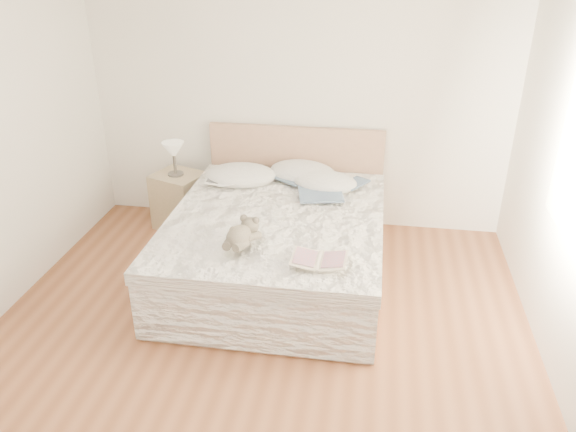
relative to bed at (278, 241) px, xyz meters
The scene contains 12 objects.
floor 1.23m from the bed, 90.00° to the right, with size 4.00×4.50×0.00m, color brown.
wall_back 1.49m from the bed, 90.00° to the left, with size 4.00×0.02×2.70m, color white.
bed is the anchor object (origin of this frame).
nightstand 1.31m from the bed, 147.89° to the left, with size 0.45×0.40×0.56m, color tan.
table_lamp 1.41m from the bed, 148.66° to the left, with size 0.25×0.25×0.33m.
pillow_left 0.81m from the bed, 128.38° to the left, with size 0.66×0.46×0.20m, color silver.
pillow_middle 0.82m from the bed, 82.03° to the left, with size 0.65×0.45×0.19m, color silver.
pillow_right 0.72m from the bed, 58.53° to the left, with size 0.58×0.40×0.17m, color silver.
blouse 0.60m from the bed, 53.89° to the left, with size 0.59×0.63×0.02m, color #3C506A, non-canonical shape.
photo_book 0.81m from the bed, 144.38° to the left, with size 0.28×0.20×0.02m, color white.
childrens_book 0.96m from the bed, 61.82° to the right, with size 0.40×0.27×0.03m, color beige.
teddy_bear 0.79m from the bed, 103.18° to the right, with size 0.22×0.31×0.17m, color #6A6150, non-canonical shape.
Camera 1 is at (0.74, -2.91, 2.62)m, focal length 35.00 mm.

